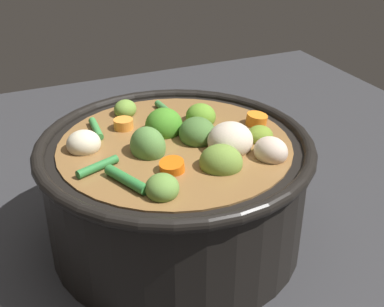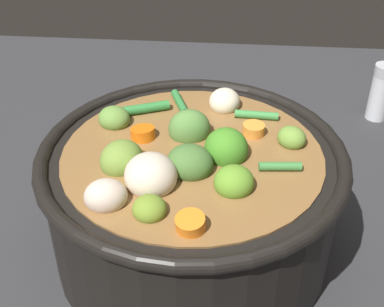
# 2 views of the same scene
# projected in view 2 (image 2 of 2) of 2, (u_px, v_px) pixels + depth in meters

# --- Properties ---
(ground_plane) EXTENTS (1.10, 1.10, 0.00)m
(ground_plane) POSITION_uv_depth(u_px,v_px,m) (192.00, 246.00, 0.57)
(ground_plane) COLOR #2D2D30
(cooking_pot) EXTENTS (0.30, 0.30, 0.15)m
(cooking_pot) POSITION_uv_depth(u_px,v_px,m) (192.00, 198.00, 0.53)
(cooking_pot) COLOR black
(cooking_pot) RESTS_ON ground_plane
(salt_shaker) EXTENTS (0.03, 0.03, 0.09)m
(salt_shaker) POSITION_uv_depth(u_px,v_px,m) (381.00, 92.00, 0.77)
(salt_shaker) COLOR silver
(salt_shaker) RESTS_ON ground_plane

